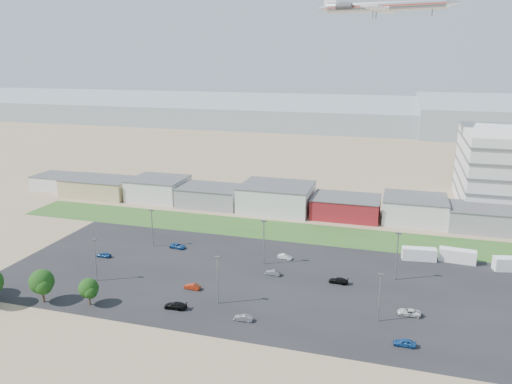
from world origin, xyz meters
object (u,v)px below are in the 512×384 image
at_px(parked_car_5, 104,255).
at_px(parked_car_7, 273,273).
at_px(parked_car_3, 176,305).
at_px(parked_car_9, 178,246).
at_px(parked_car_2, 405,343).
at_px(parked_car_12, 338,281).
at_px(airliner, 385,5).
at_px(parked_car_4, 192,287).
at_px(parked_car_13, 243,318).
at_px(parked_car_11, 285,257).
at_px(parked_car_0, 409,312).
at_px(box_trailer_a, 419,254).

height_order(parked_car_5, parked_car_7, parked_car_5).
xyz_separation_m(parked_car_3, parked_car_9, (-13.17, 29.09, -0.07)).
bearing_deg(parked_car_9, parked_car_2, -110.91).
relative_size(parked_car_5, parked_car_12, 0.85).
bearing_deg(parked_car_7, airliner, 171.87).
xyz_separation_m(parked_car_2, parked_car_4, (-42.98, 9.57, -0.06)).
bearing_deg(parked_car_5, parked_car_13, 65.00).
bearing_deg(parked_car_4, parked_car_13, 60.23).
distance_m(parked_car_5, parked_car_7, 42.29).
bearing_deg(parked_car_9, parked_car_3, -148.34).
distance_m(parked_car_5, parked_car_13, 46.24).
height_order(parked_car_3, parked_car_11, parked_car_3).
distance_m(parked_car_0, parked_car_3, 44.63).
relative_size(airliner, parked_car_12, 10.95).
relative_size(parked_car_0, parked_car_5, 1.20).
bearing_deg(parked_car_11, airliner, -8.36).
xyz_separation_m(airliner, parked_car_2, (11.44, -95.67, -62.43)).
height_order(parked_car_11, parked_car_13, parked_car_13).
bearing_deg(parked_car_11, box_trailer_a, -68.47).
distance_m(parked_car_7, parked_car_11, 9.80).
height_order(airliner, parked_car_4, airliner).
bearing_deg(parked_car_2, box_trailer_a, 175.26).
relative_size(airliner, parked_car_11, 13.41).
distance_m(parked_car_4, parked_car_13, 17.08).
xyz_separation_m(box_trailer_a, parked_car_3, (-45.71, -38.69, -0.83)).
bearing_deg(parked_car_2, parked_car_11, -138.30).
relative_size(box_trailer_a, parked_car_2, 2.09).
height_order(parked_car_4, parked_car_5, parked_car_5).
bearing_deg(parked_car_13, parked_car_9, -139.58).
bearing_deg(parked_car_0, parked_car_13, -69.40).
bearing_deg(box_trailer_a, parked_car_7, -156.59).
distance_m(parked_car_2, parked_car_12, 25.29).
relative_size(airliner, parked_car_13, 13.09).
distance_m(parked_car_2, parked_car_11, 41.75).
bearing_deg(parked_car_7, parked_car_3, -30.45).
bearing_deg(parked_car_2, parked_car_13, -90.89).
relative_size(parked_car_3, parked_car_4, 1.27).
height_order(airliner, parked_car_11, airliner).
xyz_separation_m(parked_car_2, parked_car_9, (-55.89, 29.98, -0.06)).
distance_m(box_trailer_a, parked_car_11, 32.18).
bearing_deg(parked_car_9, parked_car_7, -100.48).
bearing_deg(parked_car_2, parked_car_4, -102.97).
bearing_deg(parked_car_7, parked_car_2, 58.04).
bearing_deg(parked_car_9, parked_car_0, -101.16).
height_order(airliner, parked_car_2, airliner).
height_order(parked_car_3, parked_car_9, parked_car_3).
bearing_deg(parked_car_4, parked_car_12, 115.04).
xyz_separation_m(parked_car_9, parked_car_12, (42.02, -8.83, 0.03)).
bearing_deg(box_trailer_a, airliner, 97.48).
bearing_deg(parked_car_4, parked_car_9, -144.35).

